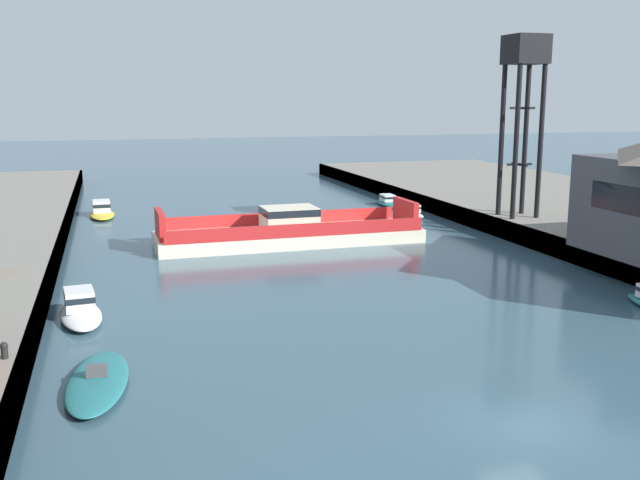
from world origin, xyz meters
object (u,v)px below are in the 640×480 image
(moored_boat_mid_left, at_px, (98,381))
(moored_boat_far_left, at_px, (80,309))
(moored_boat_near_right, at_px, (388,202))
(crane_tower, at_px, (524,77))
(chain_ferry, at_px, (289,232))
(moored_boat_near_left, at_px, (102,210))
(moored_boat_far_right, at_px, (411,212))

(moored_boat_mid_left, xyz_separation_m, moored_boat_far_left, (-1.01, 10.31, 0.37))
(moored_boat_near_right, bearing_deg, moored_boat_mid_left, -124.81)
(moored_boat_far_left, bearing_deg, crane_tower, 22.71)
(chain_ferry, distance_m, moored_boat_near_right, 23.99)
(moored_boat_near_left, height_order, moored_boat_mid_left, moored_boat_near_left)
(chain_ferry, bearing_deg, crane_tower, -5.06)
(moored_boat_near_left, height_order, moored_boat_far_left, moored_boat_far_left)
(moored_boat_near_left, height_order, moored_boat_near_right, moored_boat_near_left)
(moored_boat_far_left, bearing_deg, moored_boat_far_right, 40.44)
(moored_boat_near_left, xyz_separation_m, moored_boat_near_right, (31.62, -1.69, -0.15))
(moored_boat_near_left, xyz_separation_m, crane_tower, (36.29, -21.25, 13.36))
(moored_boat_near_left, distance_m, moored_boat_mid_left, 47.17)
(chain_ferry, xyz_separation_m, moored_boat_mid_left, (-15.46, -27.77, -0.74))
(moored_boat_far_right, relative_size, crane_tower, 0.31)
(moored_boat_near_left, height_order, crane_tower, crane_tower)
(moored_boat_mid_left, relative_size, crane_tower, 0.49)
(moored_boat_near_right, distance_m, moored_boat_mid_left, 55.40)
(moored_boat_near_left, bearing_deg, chain_ferry, -51.46)
(moored_boat_mid_left, xyz_separation_m, crane_tower, (36.30, 25.92, 13.73))
(moored_boat_near_left, distance_m, moored_boat_far_right, 32.49)
(moored_boat_mid_left, bearing_deg, crane_tower, 35.53)
(moored_boat_near_left, bearing_deg, crane_tower, -30.35)
(chain_ferry, xyz_separation_m, moored_boat_near_left, (-15.46, 19.40, -0.37))
(crane_tower, bearing_deg, moored_boat_far_right, 114.08)
(moored_boat_far_right, bearing_deg, chain_ferry, -147.67)
(moored_boat_far_right, bearing_deg, moored_boat_near_right, 85.88)
(moored_boat_near_left, relative_size, moored_boat_mid_left, 0.95)
(moored_boat_mid_left, relative_size, moored_boat_far_right, 1.56)
(moored_boat_far_left, bearing_deg, moored_boat_near_left, 88.43)
(moored_boat_near_right, xyz_separation_m, moored_boat_mid_left, (-31.63, -45.48, -0.23))
(moored_boat_near_right, bearing_deg, crane_tower, -76.56)
(moored_boat_far_right, height_order, crane_tower, crane_tower)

